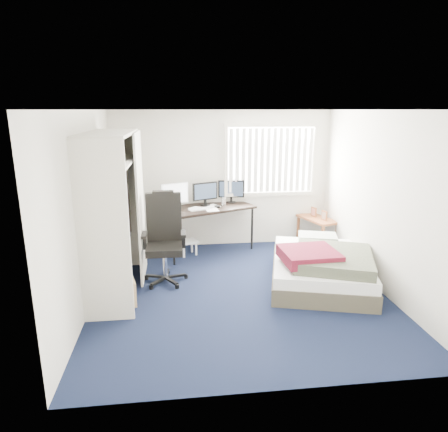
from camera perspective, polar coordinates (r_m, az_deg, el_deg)
ground at (r=5.78m, az=2.15°, el=-10.67°), size 4.20×4.20×0.00m
room_shell at (r=5.31m, az=2.31°, el=4.18°), size 4.20×4.20×4.20m
window_assembly at (r=7.45m, az=6.70°, el=7.91°), size 1.72×0.09×1.32m
closet at (r=5.60m, az=-15.33°, el=2.57°), size 0.64×1.84×2.22m
desk at (r=7.11m, az=-2.67°, el=1.46°), size 1.84×1.37×1.28m
office_chair at (r=6.04m, az=-8.46°, el=-4.41°), size 0.64×0.64×1.34m
footstool at (r=7.10m, az=-5.19°, el=-3.99°), size 0.40×0.37×0.26m
nightstand at (r=7.63m, az=13.20°, el=-0.76°), size 0.64×0.89×0.73m
bed at (r=6.10m, az=13.72°, el=-6.97°), size 1.82×2.14×0.62m
pine_box at (r=5.52m, az=-14.95°, el=-10.59°), size 0.51×0.42×0.33m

